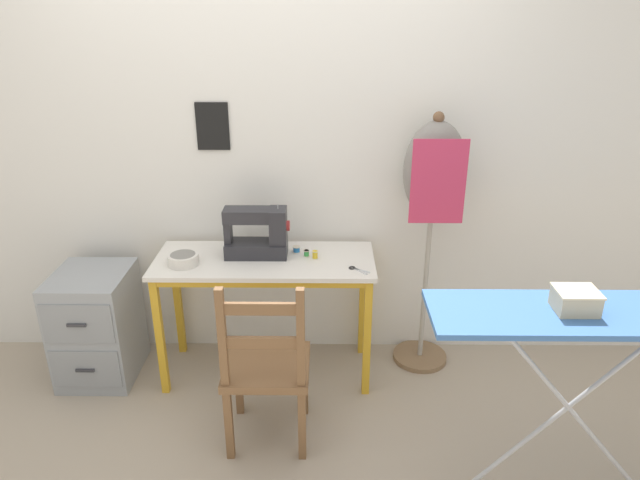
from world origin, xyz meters
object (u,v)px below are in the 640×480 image
(fabric_bowl, at_px, (183,259))
(dress_form, at_px, (433,186))
(thread_spool_mid_table, at_px, (307,253))
(storage_box, at_px, (576,300))
(scissors, at_px, (356,269))
(filing_cabinet, at_px, (97,325))
(wooden_chair, at_px, (266,368))
(ironing_board, at_px, (586,322))
(sewing_machine, at_px, (259,234))
(thread_spool_near_machine, at_px, (296,249))
(thread_spool_far_edge, at_px, (315,255))

(fabric_bowl, height_order, dress_form, dress_form)
(thread_spool_mid_table, height_order, storage_box, storage_box)
(thread_spool_mid_table, bearing_deg, fabric_bowl, -170.35)
(scissors, relative_size, dress_form, 0.07)
(thread_spool_mid_table, relative_size, filing_cabinet, 0.05)
(thread_spool_mid_table, bearing_deg, dress_form, 7.61)
(wooden_chair, distance_m, filing_cabinet, 1.15)
(wooden_chair, height_order, storage_box, storage_box)
(filing_cabinet, height_order, ironing_board, ironing_board)
(thread_spool_mid_table, bearing_deg, sewing_machine, 178.38)
(sewing_machine, distance_m, storage_box, 1.60)
(fabric_bowl, bearing_deg, sewing_machine, 16.56)
(sewing_machine, height_order, scissors, sewing_machine)
(fabric_bowl, xyz_separation_m, thread_spool_near_machine, (0.59, 0.16, -0.01))
(filing_cabinet, bearing_deg, thread_spool_near_machine, 5.89)
(thread_spool_mid_table, bearing_deg, scissors, -32.45)
(wooden_chair, relative_size, dress_form, 0.61)
(fabric_bowl, distance_m, ironing_board, 1.93)
(thread_spool_mid_table, bearing_deg, thread_spool_far_edge, -31.75)
(dress_form, height_order, ironing_board, dress_form)
(dress_form, bearing_deg, wooden_chair, -141.06)
(thread_spool_mid_table, distance_m, thread_spool_far_edge, 0.06)
(fabric_bowl, bearing_deg, thread_spool_mid_table, 9.65)
(fabric_bowl, height_order, thread_spool_far_edge, fabric_bowl)
(filing_cabinet, distance_m, dress_form, 2.02)
(fabric_bowl, xyz_separation_m, wooden_chair, (0.47, -0.49, -0.34))
(scissors, bearing_deg, thread_spool_mid_table, 147.55)
(dress_form, distance_m, ironing_board, 1.10)
(sewing_machine, bearing_deg, thread_spool_far_edge, -6.87)
(thread_spool_far_edge, bearing_deg, fabric_bowl, -173.34)
(sewing_machine, xyz_separation_m, storage_box, (1.32, -0.89, 0.09))
(fabric_bowl, distance_m, dress_form, 1.38)
(thread_spool_mid_table, bearing_deg, thread_spool_near_machine, 136.75)
(thread_spool_mid_table, xyz_separation_m, ironing_board, (1.12, -0.89, 0.11))
(fabric_bowl, distance_m, filing_cabinet, 0.69)
(storage_box, bearing_deg, thread_spool_near_machine, 140.23)
(thread_spool_near_machine, height_order, wooden_chair, wooden_chair)
(sewing_machine, xyz_separation_m, ironing_board, (1.38, -0.89, -0.00))
(storage_box, bearing_deg, thread_spool_far_edge, 140.11)
(sewing_machine, bearing_deg, thread_spool_near_machine, 13.44)
(thread_spool_far_edge, bearing_deg, thread_spool_mid_table, 148.25)
(thread_spool_mid_table, distance_m, wooden_chair, 0.70)
(fabric_bowl, relative_size, storage_box, 1.00)
(thread_spool_near_machine, xyz_separation_m, filing_cabinet, (-1.13, -0.12, -0.42))
(fabric_bowl, height_order, thread_spool_near_machine, fabric_bowl)
(scissors, height_order, dress_form, dress_form)
(thread_spool_far_edge, bearing_deg, dress_form, 10.72)
(dress_form, bearing_deg, fabric_bowl, -171.39)
(sewing_machine, height_order, thread_spool_near_machine, sewing_machine)
(fabric_bowl, bearing_deg, storage_box, -24.27)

